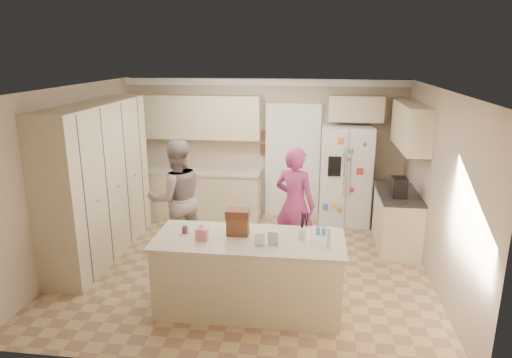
# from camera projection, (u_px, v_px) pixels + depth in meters

# --- Properties ---
(floor) EXTENTS (5.20, 4.60, 0.02)m
(floor) POSITION_uv_depth(u_px,v_px,m) (246.00, 267.00, 6.77)
(floor) COLOR tan
(floor) RESTS_ON ground
(ceiling) EXTENTS (5.20, 4.60, 0.02)m
(ceiling) POSITION_uv_depth(u_px,v_px,m) (245.00, 88.00, 6.06)
(ceiling) COLOR white
(ceiling) RESTS_ON wall_back
(wall_back) EXTENTS (5.20, 0.02, 2.60)m
(wall_back) POSITION_uv_depth(u_px,v_px,m) (264.00, 148.00, 8.62)
(wall_back) COLOR #BAA790
(wall_back) RESTS_ON ground
(wall_front) EXTENTS (5.20, 0.02, 2.60)m
(wall_front) POSITION_uv_depth(u_px,v_px,m) (209.00, 251.00, 4.21)
(wall_front) COLOR #BAA790
(wall_front) RESTS_ON ground
(wall_left) EXTENTS (0.02, 4.60, 2.60)m
(wall_left) POSITION_uv_depth(u_px,v_px,m) (71.00, 176.00, 6.73)
(wall_left) COLOR #BAA790
(wall_left) RESTS_ON ground
(wall_right) EXTENTS (0.02, 4.60, 2.60)m
(wall_right) POSITION_uv_depth(u_px,v_px,m) (438.00, 189.00, 6.10)
(wall_right) COLOR #BAA790
(wall_right) RESTS_ON ground
(crown_back) EXTENTS (5.20, 0.08, 0.12)m
(crown_back) POSITION_uv_depth(u_px,v_px,m) (264.00, 82.00, 8.24)
(crown_back) COLOR white
(crown_back) RESTS_ON wall_back
(pantry_bank) EXTENTS (0.60, 2.60, 2.35)m
(pantry_bank) POSITION_uv_depth(u_px,v_px,m) (98.00, 181.00, 6.92)
(pantry_bank) COLOR beige
(pantry_bank) RESTS_ON floor
(back_base_cab) EXTENTS (2.20, 0.60, 0.88)m
(back_base_cab) POSITION_uv_depth(u_px,v_px,m) (202.00, 194.00, 8.70)
(back_base_cab) COLOR beige
(back_base_cab) RESTS_ON floor
(back_countertop) EXTENTS (2.24, 0.63, 0.04)m
(back_countertop) POSITION_uv_depth(u_px,v_px,m) (201.00, 171.00, 8.57)
(back_countertop) COLOR beige
(back_countertop) RESTS_ON back_base_cab
(back_upper_cab) EXTENTS (2.20, 0.35, 0.80)m
(back_upper_cab) POSITION_uv_depth(u_px,v_px,m) (201.00, 117.00, 8.42)
(back_upper_cab) COLOR beige
(back_upper_cab) RESTS_ON wall_back
(doorway_opening) EXTENTS (0.90, 0.06, 2.10)m
(doorway_opening) POSITION_uv_depth(u_px,v_px,m) (292.00, 162.00, 8.60)
(doorway_opening) COLOR black
(doorway_opening) RESTS_ON floor
(doorway_casing) EXTENTS (1.02, 0.03, 2.22)m
(doorway_casing) POSITION_uv_depth(u_px,v_px,m) (292.00, 163.00, 8.56)
(doorway_casing) COLOR white
(doorway_casing) RESTS_ON floor
(wall_frame_upper) EXTENTS (0.15, 0.02, 0.20)m
(wall_frame_upper) POSITION_uv_depth(u_px,v_px,m) (265.00, 136.00, 8.51)
(wall_frame_upper) COLOR brown
(wall_frame_upper) RESTS_ON wall_back
(wall_frame_lower) EXTENTS (0.15, 0.02, 0.20)m
(wall_frame_lower) POSITION_uv_depth(u_px,v_px,m) (265.00, 150.00, 8.59)
(wall_frame_lower) COLOR brown
(wall_frame_lower) RESTS_ON wall_back
(refrigerator) EXTENTS (0.90, 0.70, 1.80)m
(refrigerator) POSITION_uv_depth(u_px,v_px,m) (345.00, 175.00, 8.28)
(refrigerator) COLOR white
(refrigerator) RESTS_ON floor
(fridge_seam) EXTENTS (0.02, 0.02, 1.78)m
(fridge_seam) POSITION_uv_depth(u_px,v_px,m) (347.00, 180.00, 7.95)
(fridge_seam) COLOR gray
(fridge_seam) RESTS_ON refrigerator
(fridge_dispenser) EXTENTS (0.22, 0.03, 0.35)m
(fridge_dispenser) POSITION_uv_depth(u_px,v_px,m) (334.00, 166.00, 7.89)
(fridge_dispenser) COLOR black
(fridge_dispenser) RESTS_ON refrigerator
(fridge_handle_l) EXTENTS (0.02, 0.02, 0.85)m
(fridge_handle_l) POSITION_uv_depth(u_px,v_px,m) (344.00, 172.00, 7.90)
(fridge_handle_l) COLOR silver
(fridge_handle_l) RESTS_ON refrigerator
(fridge_handle_r) EXTENTS (0.02, 0.02, 0.85)m
(fridge_handle_r) POSITION_uv_depth(u_px,v_px,m) (350.00, 173.00, 7.88)
(fridge_handle_r) COLOR silver
(fridge_handle_r) RESTS_ON refrigerator
(over_fridge_cab) EXTENTS (0.95, 0.35, 0.45)m
(over_fridge_cab) POSITION_uv_depth(u_px,v_px,m) (356.00, 108.00, 8.03)
(over_fridge_cab) COLOR beige
(over_fridge_cab) RESTS_ON wall_back
(right_base_cab) EXTENTS (0.60, 1.20, 0.88)m
(right_base_cab) POSITION_uv_depth(u_px,v_px,m) (397.00, 221.00, 7.33)
(right_base_cab) COLOR beige
(right_base_cab) RESTS_ON floor
(right_countertop) EXTENTS (0.63, 1.24, 0.04)m
(right_countertop) POSITION_uv_depth(u_px,v_px,m) (398.00, 194.00, 7.20)
(right_countertop) COLOR #2D2B28
(right_countertop) RESTS_ON right_base_cab
(right_upper_cab) EXTENTS (0.35, 1.50, 0.70)m
(right_upper_cab) POSITION_uv_depth(u_px,v_px,m) (411.00, 126.00, 7.09)
(right_upper_cab) COLOR beige
(right_upper_cab) RESTS_ON wall_right
(coffee_maker) EXTENTS (0.22, 0.28, 0.30)m
(coffee_maker) POSITION_uv_depth(u_px,v_px,m) (399.00, 187.00, 6.97)
(coffee_maker) COLOR black
(coffee_maker) RESTS_ON right_countertop
(island_base) EXTENTS (2.20, 0.90, 0.88)m
(island_base) POSITION_uv_depth(u_px,v_px,m) (249.00, 275.00, 5.58)
(island_base) COLOR beige
(island_base) RESTS_ON floor
(island_top) EXTENTS (2.28, 0.96, 0.05)m
(island_top) POSITION_uv_depth(u_px,v_px,m) (249.00, 240.00, 5.45)
(island_top) COLOR beige
(island_top) RESTS_ON island_base
(utensil_crock) EXTENTS (0.13, 0.13, 0.15)m
(utensil_crock) POSITION_uv_depth(u_px,v_px,m) (304.00, 233.00, 5.39)
(utensil_crock) COLOR white
(utensil_crock) RESTS_ON island_top
(tissue_box) EXTENTS (0.13, 0.13, 0.14)m
(tissue_box) POSITION_uv_depth(u_px,v_px,m) (202.00, 234.00, 5.40)
(tissue_box) COLOR pink
(tissue_box) RESTS_ON island_top
(tissue_plume) EXTENTS (0.08, 0.08, 0.08)m
(tissue_plume) POSITION_uv_depth(u_px,v_px,m) (202.00, 225.00, 5.37)
(tissue_plume) COLOR white
(tissue_plume) RESTS_ON tissue_box
(dollhouse_body) EXTENTS (0.26, 0.18, 0.22)m
(dollhouse_body) POSITION_uv_depth(u_px,v_px,m) (238.00, 226.00, 5.53)
(dollhouse_body) COLOR brown
(dollhouse_body) RESTS_ON island_top
(dollhouse_roof) EXTENTS (0.28, 0.20, 0.10)m
(dollhouse_roof) POSITION_uv_depth(u_px,v_px,m) (238.00, 214.00, 5.49)
(dollhouse_roof) COLOR #592D1E
(dollhouse_roof) RESTS_ON dollhouse_body
(jam_jar) EXTENTS (0.07, 0.07, 0.09)m
(jam_jar) POSITION_uv_depth(u_px,v_px,m) (185.00, 230.00, 5.58)
(jam_jar) COLOR #59263F
(jam_jar) RESTS_ON island_top
(greeting_card_a) EXTENTS (0.12, 0.06, 0.16)m
(greeting_card_a) POSITION_uv_depth(u_px,v_px,m) (260.00, 239.00, 5.22)
(greeting_card_a) COLOR white
(greeting_card_a) RESTS_ON island_top
(greeting_card_b) EXTENTS (0.12, 0.05, 0.16)m
(greeting_card_b) POSITION_uv_depth(u_px,v_px,m) (273.00, 238.00, 5.24)
(greeting_card_b) COLOR silver
(greeting_card_b) RESTS_ON island_top
(water_bottle) EXTENTS (0.07, 0.07, 0.24)m
(water_bottle) POSITION_uv_depth(u_px,v_px,m) (330.00, 238.00, 5.16)
(water_bottle) COLOR silver
(water_bottle) RESTS_ON island_top
(shaker_salt) EXTENTS (0.05, 0.05, 0.09)m
(shaker_salt) POSITION_uv_depth(u_px,v_px,m) (318.00, 231.00, 5.54)
(shaker_salt) COLOR #376EB0
(shaker_salt) RESTS_ON island_top
(shaker_pepper) EXTENTS (0.05, 0.05, 0.09)m
(shaker_pepper) POSITION_uv_depth(u_px,v_px,m) (324.00, 231.00, 5.54)
(shaker_pepper) COLOR #376EB0
(shaker_pepper) RESTS_ON island_top
(teen_boy) EXTENTS (1.11, 1.04, 1.82)m
(teen_boy) POSITION_uv_depth(u_px,v_px,m) (177.00, 198.00, 6.96)
(teen_boy) COLOR gray
(teen_boy) RESTS_ON floor
(teen_girl) EXTENTS (0.76, 0.65, 1.76)m
(teen_girl) POSITION_uv_depth(u_px,v_px,m) (295.00, 204.00, 6.78)
(teen_girl) COLOR #A43D84
(teen_girl) RESTS_ON floor
(fridge_magnets) EXTENTS (0.76, 0.02, 1.44)m
(fridge_magnets) POSITION_uv_depth(u_px,v_px,m) (347.00, 181.00, 7.94)
(fridge_magnets) COLOR tan
(fridge_magnets) RESTS_ON refrigerator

